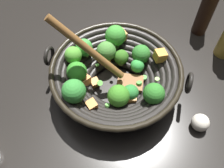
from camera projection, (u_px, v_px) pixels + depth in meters
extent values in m
plane|color=black|center=(116.00, 88.00, 0.68)|extent=(4.00, 4.00, 0.00)
cylinder|color=black|center=(116.00, 87.00, 0.67)|extent=(0.13, 0.13, 0.01)
torus|color=black|center=(116.00, 84.00, 0.66)|extent=(0.17, 0.17, 0.02)
torus|color=black|center=(116.00, 82.00, 0.65)|extent=(0.20, 0.20, 0.02)
torus|color=black|center=(116.00, 80.00, 0.64)|extent=(0.23, 0.23, 0.02)
torus|color=black|center=(116.00, 78.00, 0.63)|extent=(0.25, 0.25, 0.02)
torus|color=black|center=(116.00, 76.00, 0.63)|extent=(0.28, 0.28, 0.02)
torus|color=black|center=(116.00, 73.00, 0.62)|extent=(0.30, 0.30, 0.02)
torus|color=black|center=(116.00, 71.00, 0.61)|extent=(0.33, 0.33, 0.02)
torus|color=black|center=(116.00, 69.00, 0.60)|extent=(0.34, 0.34, 0.01)
torus|color=black|center=(189.00, 83.00, 0.58)|extent=(0.03, 0.05, 0.05)
torus|color=black|center=(49.00, 56.00, 0.63)|extent=(0.03, 0.05, 0.05)
cylinder|color=#5CA23E|center=(118.00, 102.00, 0.62)|extent=(0.03, 0.03, 0.02)
sphere|color=#3A8123|center=(118.00, 96.00, 0.59)|extent=(0.06, 0.06, 0.06)
cylinder|color=#66AF44|center=(76.00, 99.00, 0.58)|extent=(0.03, 0.03, 0.02)
sphere|color=#318432|center=(74.00, 91.00, 0.55)|extent=(0.06, 0.06, 0.06)
cylinder|color=#6EAF3D|center=(85.00, 54.00, 0.67)|extent=(0.02, 0.02, 0.02)
sphere|color=green|center=(84.00, 47.00, 0.65)|extent=(0.05, 0.05, 0.05)
cylinder|color=#549C39|center=(130.00, 97.00, 0.63)|extent=(0.02, 0.02, 0.01)
sphere|color=#2B7A33|center=(131.00, 92.00, 0.61)|extent=(0.04, 0.04, 0.04)
cylinder|color=#74A550|center=(137.00, 70.00, 0.66)|extent=(0.01, 0.01, 0.01)
sphere|color=green|center=(137.00, 66.00, 0.65)|extent=(0.04, 0.04, 0.04)
cylinder|color=#7CA347|center=(152.00, 100.00, 0.59)|extent=(0.02, 0.02, 0.01)
sphere|color=#2D7626|center=(154.00, 94.00, 0.57)|extent=(0.05, 0.05, 0.05)
cylinder|color=#629940|center=(140.00, 60.00, 0.67)|extent=(0.03, 0.03, 0.02)
sphere|color=#2E762A|center=(141.00, 54.00, 0.65)|extent=(0.05, 0.05, 0.05)
cylinder|color=#69AB53|center=(106.00, 59.00, 0.68)|extent=(0.02, 0.03, 0.02)
sphere|color=#478336|center=(106.00, 51.00, 0.65)|extent=(0.05, 0.05, 0.05)
cylinder|color=#79A24D|center=(74.00, 61.00, 0.64)|extent=(0.02, 0.02, 0.01)
sphere|color=#53A735|center=(73.00, 55.00, 0.62)|extent=(0.05, 0.05, 0.05)
cylinder|color=#70AE52|center=(86.00, 55.00, 0.67)|extent=(0.02, 0.02, 0.02)
sphere|color=#226B2E|center=(85.00, 49.00, 0.65)|extent=(0.04, 0.04, 0.04)
cylinder|color=#6F9B4B|center=(121.00, 62.00, 0.69)|extent=(0.03, 0.02, 0.02)
sphere|color=#31661D|center=(121.00, 57.00, 0.67)|extent=(0.04, 0.04, 0.04)
cylinder|color=#8BBE50|center=(115.00, 45.00, 0.69)|extent=(0.03, 0.03, 0.02)
sphere|color=green|center=(115.00, 36.00, 0.66)|extent=(0.06, 0.06, 0.06)
cylinder|color=#589C4A|center=(78.00, 78.00, 0.63)|extent=(0.02, 0.03, 0.02)
sphere|color=#328925|center=(77.00, 72.00, 0.61)|extent=(0.05, 0.05, 0.05)
cube|color=orange|center=(105.00, 58.00, 0.68)|extent=(0.04, 0.04, 0.03)
cube|color=#E58E4E|center=(84.00, 80.00, 0.64)|extent=(0.03, 0.04, 0.03)
cube|color=#C5843C|center=(132.00, 98.00, 0.61)|extent=(0.03, 0.03, 0.02)
cube|color=#DE9344|center=(120.00, 36.00, 0.68)|extent=(0.04, 0.04, 0.03)
cube|color=#C67831|center=(95.00, 83.00, 0.66)|extent=(0.03, 0.03, 0.03)
cube|color=gold|center=(160.00, 56.00, 0.63)|extent=(0.04, 0.04, 0.03)
cube|color=#C27933|center=(90.00, 104.00, 0.57)|extent=(0.03, 0.03, 0.03)
cylinder|color=#56B247|center=(74.00, 93.00, 0.55)|extent=(0.02, 0.02, 0.01)
cylinder|color=#99D166|center=(86.00, 53.00, 0.66)|extent=(0.02, 0.02, 0.01)
cylinder|color=#56B247|center=(139.00, 83.00, 0.63)|extent=(0.02, 0.02, 0.01)
cylinder|color=#99D166|center=(157.00, 79.00, 0.60)|extent=(0.02, 0.02, 0.00)
cylinder|color=#6BC651|center=(97.00, 65.00, 0.67)|extent=(0.01, 0.01, 0.01)
cylinder|color=#6BC651|center=(107.00, 105.00, 0.59)|extent=(0.02, 0.02, 0.01)
cylinder|color=#56B247|center=(144.00, 78.00, 0.65)|extent=(0.02, 0.02, 0.01)
cylinder|color=#6BC651|center=(100.00, 83.00, 0.64)|extent=(0.02, 0.02, 0.01)
cylinder|color=#6BC651|center=(113.00, 69.00, 0.65)|extent=(0.01, 0.01, 0.01)
cylinder|color=#99D166|center=(125.00, 94.00, 0.60)|extent=(0.02, 0.02, 0.01)
cube|color=brown|center=(130.00, 82.00, 0.64)|extent=(0.08, 0.07, 0.01)
cylinder|color=brown|center=(88.00, 50.00, 0.56)|extent=(0.17, 0.09, 0.18)
cylinder|color=black|center=(205.00, 14.00, 0.75)|extent=(0.05, 0.05, 0.14)
sphere|color=silver|center=(200.00, 123.00, 0.59)|extent=(0.05, 0.05, 0.05)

